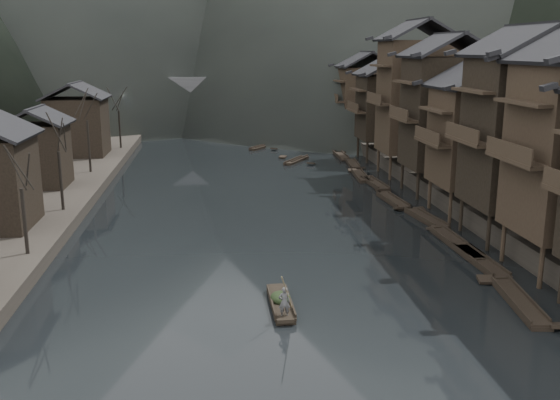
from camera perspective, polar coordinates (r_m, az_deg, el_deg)
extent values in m
plane|color=black|center=(38.17, 0.81, -7.04)|extent=(300.00, 300.00, 0.00)
cube|color=#2D2823|center=(86.04, 21.16, 4.31)|extent=(40.00, 200.00, 1.80)
cylinder|color=#33271C|center=(39.00, 22.77, -5.66)|extent=(0.30, 0.30, 2.90)
cylinder|color=#33271C|center=(43.03, 19.73, -3.63)|extent=(0.30, 0.30, 2.90)
cylinder|color=#33271C|center=(44.29, 22.94, -3.44)|extent=(0.30, 0.30, 2.90)
cube|color=#33271C|center=(39.24, 20.73, 3.46)|extent=(1.20, 5.70, 0.25)
cylinder|color=black|center=(44.93, 18.53, -2.82)|extent=(0.30, 0.30, 2.90)
cylinder|color=black|center=(49.16, 16.23, -1.26)|extent=(0.30, 0.30, 2.90)
cylinder|color=black|center=(46.14, 21.64, -2.66)|extent=(0.30, 0.30, 2.90)
cylinder|color=black|center=(50.26, 19.13, -1.16)|extent=(0.30, 0.30, 2.90)
cube|color=black|center=(47.12, 21.36, 5.78)|extent=(7.00, 6.00, 10.39)
cube|color=#33271C|center=(45.49, 16.81, 5.22)|extent=(1.20, 5.70, 0.25)
cylinder|color=#33271C|center=(51.13, 15.31, -0.64)|extent=(0.30, 0.30, 2.90)
cylinder|color=#33271C|center=(55.49, 13.52, 0.57)|extent=(0.30, 0.30, 2.90)
cylinder|color=#33271C|center=(52.19, 18.12, -0.55)|extent=(0.30, 0.30, 2.90)
cylinder|color=#33271C|center=(56.47, 16.15, 0.64)|extent=(0.30, 0.30, 2.90)
cube|color=#33271C|center=(53.53, 17.83, 5.53)|extent=(7.00, 6.00, 7.87)
cube|color=#33271C|center=(52.09, 13.76, 5.15)|extent=(1.20, 5.70, 0.25)
cylinder|color=black|center=(58.43, 12.48, 1.28)|extent=(0.30, 0.30, 2.90)
cylinder|color=black|center=(62.90, 11.10, 2.21)|extent=(0.30, 0.30, 2.90)
cylinder|color=black|center=(59.37, 15.00, 1.33)|extent=(0.30, 0.30, 2.90)
cylinder|color=black|center=(63.77, 13.47, 2.25)|extent=(0.30, 0.30, 2.90)
cube|color=black|center=(60.75, 14.87, 7.71)|extent=(7.00, 6.00, 10.17)
cube|color=#33271C|center=(59.48, 11.21, 7.30)|extent=(1.20, 5.70, 0.25)
cylinder|color=#33271C|center=(66.84, 10.05, 2.93)|extent=(0.30, 0.30, 2.90)
cylinder|color=#33271C|center=(71.39, 8.98, 3.65)|extent=(0.30, 0.30, 2.90)
cylinder|color=#33271C|center=(67.66, 12.29, 2.95)|extent=(0.30, 0.30, 2.90)
cylinder|color=#33271C|center=(72.16, 11.10, 3.66)|extent=(0.30, 0.30, 2.90)
cube|color=#33271C|center=(69.13, 12.24, 9.19)|extent=(7.00, 6.00, 11.76)
cube|color=#33271C|center=(68.02, 8.98, 8.76)|extent=(1.20, 5.70, 0.25)
cylinder|color=black|center=(76.35, 7.97, 4.32)|extent=(0.30, 0.30, 2.90)
cylinder|color=black|center=(80.95, 7.15, 4.88)|extent=(0.30, 0.30, 2.90)
cylinder|color=black|center=(77.06, 9.96, 4.34)|extent=(0.30, 0.30, 2.90)
cylinder|color=black|center=(81.63, 9.03, 4.89)|extent=(0.30, 0.30, 2.90)
cube|color=black|center=(78.81, 9.88, 8.34)|extent=(7.00, 6.00, 7.76)
cube|color=#33271C|center=(77.84, 7.01, 8.09)|extent=(1.20, 5.70, 0.25)
cylinder|color=#33271C|center=(87.90, 6.07, 5.59)|extent=(0.30, 0.30, 2.90)
cylinder|color=#33271C|center=(92.55, 5.44, 6.01)|extent=(0.30, 0.30, 2.90)
cylinder|color=#33271C|center=(88.52, 7.82, 5.60)|extent=(0.30, 0.30, 2.90)
cylinder|color=#33271C|center=(93.14, 7.11, 6.02)|extent=(0.30, 0.30, 2.90)
cube|color=#33271C|center=(90.34, 7.78, 9.27)|extent=(7.00, 6.00, 8.39)
cube|color=#33271C|center=(89.49, 5.26, 9.03)|extent=(1.20, 5.70, 0.25)
cube|color=black|center=(62.28, -21.19, 4.05)|extent=(5.00, 5.00, 5.80)
cube|color=black|center=(79.58, -17.99, 6.57)|extent=(6.50, 6.50, 6.80)
cylinder|color=black|center=(42.09, -23.44, -1.50)|extent=(0.24, 0.24, 4.21)
cylinder|color=black|center=(52.52, -20.00, 1.91)|extent=(0.24, 0.24, 4.71)
cylinder|color=black|center=(67.95, -16.92, 4.94)|extent=(0.24, 0.24, 5.39)
cylinder|color=black|center=(83.90, -14.92, 6.41)|extent=(0.24, 0.24, 4.77)
cube|color=black|center=(36.60, 20.98, -8.68)|extent=(1.96, 6.86, 0.30)
cube|color=black|center=(36.53, 21.00, -8.41)|extent=(1.99, 6.74, 0.10)
cube|color=black|center=(39.06, 18.31, -6.82)|extent=(1.03, 0.95, 0.35)
cube|color=black|center=(34.15, 24.09, -10.34)|extent=(1.03, 0.95, 0.35)
cube|color=black|center=(42.34, 17.81, -5.39)|extent=(1.24, 6.57, 0.30)
cube|color=black|center=(42.28, 17.83, -5.16)|extent=(1.29, 6.44, 0.10)
cube|color=black|center=(45.06, 16.30, -3.95)|extent=(0.95, 0.83, 0.34)
cube|color=black|center=(39.59, 19.56, -6.64)|extent=(0.95, 0.83, 0.34)
cube|color=black|center=(45.67, 15.78, -3.87)|extent=(1.25, 7.44, 0.30)
cube|color=black|center=(45.61, 15.79, -3.65)|extent=(1.31, 7.29, 0.10)
cube|color=black|center=(48.82, 14.33, -2.47)|extent=(0.95, 0.93, 0.36)
cube|color=black|center=(42.48, 17.47, -5.10)|extent=(0.95, 0.93, 0.36)
cube|color=black|center=(51.59, 13.21, -1.71)|extent=(1.89, 6.02, 0.30)
cube|color=black|center=(51.54, 13.22, -1.51)|extent=(1.93, 5.91, 0.10)
cube|color=black|center=(54.25, 12.63, -0.77)|extent=(1.03, 0.85, 0.32)
cube|color=black|center=(48.87, 13.87, -2.43)|extent=(1.03, 0.85, 0.32)
cube|color=black|center=(57.10, 10.26, -0.09)|extent=(1.55, 5.94, 0.30)
cube|color=black|center=(57.06, 10.27, 0.09)|extent=(1.59, 5.83, 0.10)
cube|color=black|center=(59.75, 9.71, 0.69)|extent=(0.99, 0.80, 0.32)
cube|color=black|center=(54.39, 10.88, -0.65)|extent=(0.99, 0.80, 0.32)
cube|color=black|center=(64.05, 8.66, 1.47)|extent=(1.51, 6.30, 0.30)
cube|color=black|center=(64.01, 8.67, 1.62)|extent=(1.56, 6.18, 0.10)
cube|color=black|center=(66.90, 8.18, 2.13)|extent=(0.98, 0.83, 0.33)
cube|color=black|center=(61.15, 9.19, 1.00)|extent=(0.98, 0.83, 0.33)
cube|color=black|center=(67.80, 7.34, 2.18)|extent=(1.52, 6.16, 0.30)
cube|color=black|center=(67.76, 7.34, 2.33)|extent=(1.56, 6.04, 0.10)
cube|color=black|center=(70.51, 6.63, 2.76)|extent=(0.98, 0.82, 0.33)
cube|color=black|center=(65.04, 8.11, 1.80)|extent=(0.98, 0.82, 0.33)
cube|color=black|center=(74.82, 6.66, 3.28)|extent=(1.68, 5.99, 0.30)
cube|color=black|center=(74.79, 6.66, 3.42)|extent=(1.73, 5.87, 0.10)
cube|color=black|center=(77.45, 5.99, 3.76)|extent=(1.00, 0.82, 0.32)
cube|color=black|center=(72.16, 7.37, 2.99)|extent=(1.00, 0.82, 0.32)
cube|color=black|center=(81.27, 5.48, 4.13)|extent=(1.27, 7.49, 0.30)
cube|color=black|center=(81.24, 5.48, 4.26)|extent=(1.33, 7.35, 0.10)
cube|color=black|center=(84.70, 4.94, 4.63)|extent=(0.96, 0.94, 0.36)
cube|color=black|center=(77.80, 6.07, 3.80)|extent=(0.96, 0.94, 0.36)
cube|color=black|center=(85.56, 5.19, 4.62)|extent=(1.51, 5.97, 0.30)
cube|color=black|center=(85.53, 5.19, 4.74)|extent=(1.56, 5.86, 0.10)
cube|color=black|center=(88.24, 4.70, 4.99)|extent=(0.98, 0.79, 0.32)
cube|color=black|center=(82.84, 5.71, 4.41)|extent=(0.98, 0.79, 0.32)
cube|color=black|center=(76.77, 1.51, 3.63)|extent=(3.83, 5.52, 0.30)
cube|color=black|center=(76.74, 1.51, 3.76)|extent=(3.81, 5.45, 0.10)
cube|color=black|center=(78.92, 0.25, 4.02)|extent=(1.10, 1.05, 0.32)
cube|color=black|center=(74.61, 2.85, 3.44)|extent=(1.10, 1.05, 0.32)
cube|color=black|center=(87.59, -1.68, 4.88)|extent=(3.95, 5.12, 0.30)
cube|color=black|center=(87.56, -1.68, 4.99)|extent=(3.93, 5.06, 0.10)
cube|color=black|center=(89.62, -2.75, 5.16)|extent=(1.09, 1.05, 0.31)
cube|color=black|center=(85.55, -0.55, 4.77)|extent=(1.09, 1.05, 0.31)
cube|color=#4C4C4F|center=(107.71, -3.95, 10.26)|extent=(40.00, 6.00, 1.60)
cube|color=#4C4C4F|center=(104.95, -3.90, 10.89)|extent=(40.00, 0.50, 1.00)
cube|color=#4C4C4F|center=(110.34, -4.02, 11.02)|extent=(40.00, 0.50, 1.00)
cube|color=#4C4C4F|center=(108.35, -11.40, 7.93)|extent=(3.20, 6.00, 6.40)
cube|color=#4C4C4F|center=(107.92, -6.33, 8.09)|extent=(3.20, 6.00, 6.40)
cube|color=#4C4C4F|center=(108.29, -1.51, 8.18)|extent=(3.20, 6.00, 6.40)
cube|color=#4C4C4F|center=(109.49, 3.50, 8.22)|extent=(3.20, 6.00, 6.40)
cube|color=black|center=(33.90, 0.07, -9.51)|extent=(1.05, 4.67, 0.30)
cube|color=black|center=(33.83, 0.07, -9.23)|extent=(1.10, 4.57, 0.10)
cube|color=black|center=(35.91, -0.30, -7.91)|extent=(0.87, 0.59, 0.29)
cube|color=black|center=(31.81, 0.49, -10.85)|extent=(0.87, 0.59, 0.29)
ellipsoid|color=black|center=(33.88, 0.03, -8.39)|extent=(1.11, 1.46, 0.67)
imported|color=#575759|center=(31.85, 0.40, -8.93)|extent=(0.60, 0.40, 1.64)
cylinder|color=#8C7A51|center=(31.04, 0.77, -4.84)|extent=(1.02, 2.51, 3.14)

